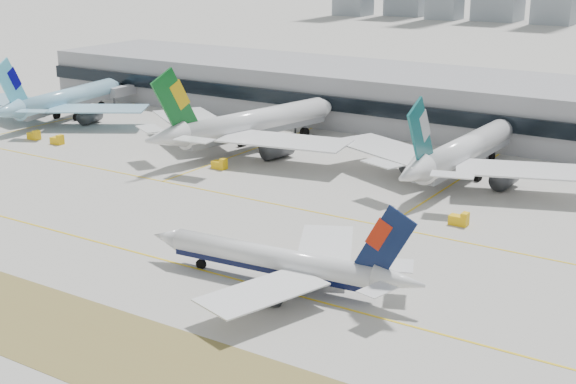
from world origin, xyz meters
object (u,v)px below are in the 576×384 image
Objects in this scene: widebody_eva at (249,125)px; terminal at (461,104)px; widebody_korean at (63,101)px; widebody_cathay at (461,153)px; taxiing_airliner at (281,262)px.

widebody_eva reaches higher than terminal.
widebody_korean is 0.95× the size of widebody_cathay.
widebody_cathay is at bearing -75.02° from widebody_eva.
taxiing_airliner is 85.82m from widebody_eva.
widebody_korean is at bearing -33.67° from taxiing_airliner.
taxiing_airliner is at bearing -179.82° from widebody_cathay.
widebody_korean is at bearing 101.67° from widebody_eva.
terminal is at bearing -73.67° from widebody_korean.
widebody_cathay is (122.89, 3.81, 0.22)m from widebody_korean.
widebody_eva is (-53.57, 67.00, 2.55)m from taxiing_airliner.
widebody_cathay reaches higher than widebody_korean.
widebody_korean reaches higher than terminal.
terminal is at bearing -24.52° from widebody_eva.
terminal is (104.51, 51.19, 1.76)m from widebody_korean.
taxiing_airliner is at bearing -128.57° from widebody_korean.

